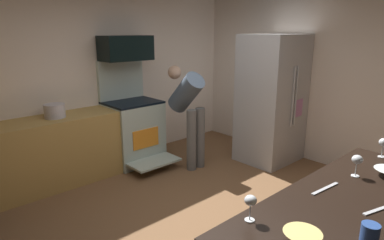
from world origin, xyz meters
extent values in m
cube|color=brown|center=(0.00, 0.00, -0.01)|extent=(5.20, 4.80, 0.02)
cube|color=silver|center=(0.00, 2.34, 1.30)|extent=(5.20, 0.12, 2.60)
cube|color=silver|center=(2.54, 0.00, 1.30)|extent=(0.12, 4.80, 2.60)
cube|color=#AF8946|center=(-0.90, 1.98, 0.45)|extent=(2.40, 0.60, 0.90)
cube|color=#B0C4B9|center=(0.41, 1.96, 0.46)|extent=(0.76, 0.64, 0.92)
cube|color=black|center=(0.41, 1.96, 0.94)|extent=(0.76, 0.64, 0.03)
cube|color=#B0C4B9|center=(0.41, 2.25, 1.25)|extent=(0.76, 0.06, 0.60)
cube|color=orange|center=(0.41, 1.63, 0.45)|extent=(0.44, 0.01, 0.28)
cube|color=#B0C4B9|center=(0.41, 1.44, 0.14)|extent=(0.72, 0.39, 0.03)
cube|color=black|center=(0.41, 2.06, 1.73)|extent=(0.74, 0.38, 0.36)
cube|color=#B5B5B8|center=(2.03, 0.62, 0.96)|extent=(0.88, 0.74, 1.92)
cylinder|color=#B5B5B8|center=(1.99, 0.23, 1.06)|extent=(0.02, 0.02, 0.87)
cylinder|color=#B5B5B8|center=(2.07, 0.23, 1.06)|extent=(0.02, 0.02, 0.87)
cube|color=#B97AAF|center=(2.19, 0.24, 0.87)|extent=(0.20, 0.01, 0.26)
cylinder|color=slate|center=(0.85, 1.13, 0.45)|extent=(0.14, 0.14, 0.89)
cylinder|color=slate|center=(1.02, 1.13, 0.45)|extent=(0.14, 0.14, 0.89)
cylinder|color=#4D5D70|center=(0.93, 1.33, 1.10)|extent=(0.30, 0.63, 0.63)
sphere|color=tan|center=(0.93, 1.59, 1.37)|extent=(0.20, 0.20, 0.20)
cone|color=#E0C56F|center=(-0.76, -1.50, 0.93)|extent=(0.20, 0.20, 0.05)
cylinder|color=silver|center=(-0.80, -1.19, 0.90)|extent=(0.06, 0.06, 0.01)
cylinder|color=silver|center=(-0.80, -1.19, 0.95)|extent=(0.01, 0.01, 0.09)
ellipsoid|color=silver|center=(-0.80, -1.19, 1.03)|extent=(0.07, 0.07, 0.06)
cylinder|color=silver|center=(0.86, -1.34, 0.90)|extent=(0.06, 0.06, 0.01)
cylinder|color=silver|center=(0.86, -1.34, 0.95)|extent=(0.01, 0.01, 0.09)
ellipsoid|color=silver|center=(0.86, -1.34, 1.04)|extent=(0.08, 0.08, 0.07)
cylinder|color=silver|center=(0.28, -1.35, 0.90)|extent=(0.06, 0.06, 0.01)
cylinder|color=silver|center=(0.28, -1.35, 0.95)|extent=(0.01, 0.01, 0.10)
ellipsoid|color=silver|center=(0.28, -1.35, 1.04)|extent=(0.08, 0.08, 0.07)
cylinder|color=#2B498D|center=(-0.50, -1.75, 0.95)|extent=(0.09, 0.09, 0.10)
cube|color=#B7BABF|center=(-0.15, -1.65, 0.90)|extent=(0.21, 0.08, 0.01)
cube|color=#B7BABF|center=(-0.09, -1.30, 0.90)|extent=(0.30, 0.05, 0.01)
cylinder|color=silver|center=(-0.73, 1.98, 0.99)|extent=(0.26, 0.26, 0.18)
camera|label=1|loc=(-2.23, -2.25, 1.98)|focal=31.35mm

